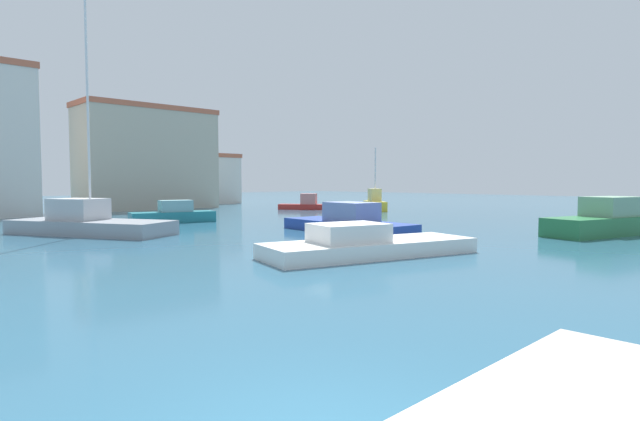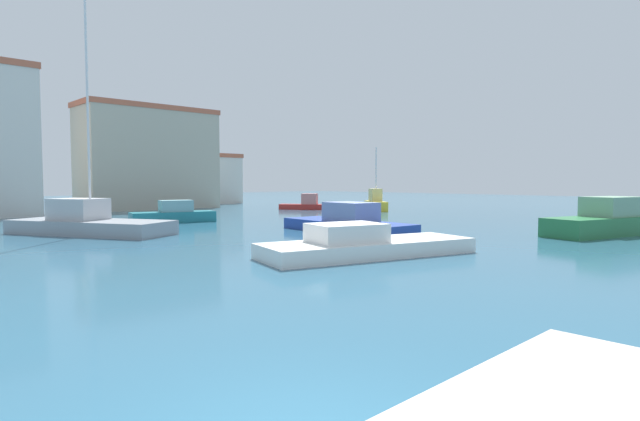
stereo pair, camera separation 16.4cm
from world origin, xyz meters
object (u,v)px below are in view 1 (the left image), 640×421
motorboat_blue_distant_north (348,222)px  sailboat_yellow_outer_mooring (375,203)px  motorboat_red_inner_mooring (305,204)px  motorboat_white_mid_harbor (366,245)px  motorboat_teal_far_left (174,214)px  sailboat_grey_far_right (88,222)px  motorboat_green_near_pier (610,221)px

motorboat_blue_distant_north → sailboat_yellow_outer_mooring: bearing=35.8°
motorboat_red_inner_mooring → motorboat_white_mid_harbor: bearing=-127.9°
motorboat_red_inner_mooring → motorboat_teal_far_left: (-16.94, -5.46, 0.01)m
motorboat_white_mid_harbor → sailboat_grey_far_right: sailboat_grey_far_right is taller
sailboat_yellow_outer_mooring → sailboat_grey_far_right: (-27.23, -3.12, -0.12)m
sailboat_grey_far_right → motorboat_red_inner_mooring: bearing=21.2°
sailboat_yellow_outer_mooring → motorboat_green_near_pier: (-7.56, -22.31, -0.04)m
motorboat_teal_far_left → motorboat_blue_distant_north: bearing=-72.9°
sailboat_yellow_outer_mooring → motorboat_teal_far_left: size_ratio=1.04×
sailboat_yellow_outer_mooring → motorboat_teal_far_left: (-20.35, 0.66, -0.21)m
sailboat_yellow_outer_mooring → motorboat_white_mid_harbor: size_ratio=0.68×
sailboat_yellow_outer_mooring → motorboat_red_inner_mooring: bearing=119.1°
motorboat_green_near_pier → motorboat_teal_far_left: motorboat_green_near_pier is taller
motorboat_red_inner_mooring → sailboat_grey_far_right: size_ratio=0.33×
motorboat_green_near_pier → sailboat_grey_far_right: bearing=135.7°
motorboat_green_near_pier → motorboat_blue_distant_north: bearing=130.6°
motorboat_red_inner_mooring → sailboat_grey_far_right: (-23.83, -9.24, 0.10)m
motorboat_white_mid_harbor → motorboat_blue_distant_north: 8.89m
motorboat_blue_distant_north → sailboat_grey_far_right: 13.88m
motorboat_white_mid_harbor → motorboat_blue_distant_north: size_ratio=1.03×
motorboat_white_mid_harbor → motorboat_blue_distant_north: motorboat_blue_distant_north is taller
sailboat_grey_far_right → motorboat_green_near_pier: bearing=-44.3°
motorboat_white_mid_harbor → motorboat_red_inner_mooring: (19.13, 24.53, 0.12)m
sailboat_yellow_outer_mooring → motorboat_green_near_pier: 23.56m
motorboat_red_inner_mooring → motorboat_blue_distant_north: 22.26m
sailboat_yellow_outer_mooring → motorboat_teal_far_left: sailboat_yellow_outer_mooring is taller
sailboat_yellow_outer_mooring → motorboat_red_inner_mooring: (-3.41, 6.12, -0.23)m
motorboat_blue_distant_north → motorboat_green_near_pier: bearing=-49.4°
motorboat_red_inner_mooring → sailboat_grey_far_right: sailboat_grey_far_right is taller
motorboat_blue_distant_north → motorboat_teal_far_left: 13.14m
motorboat_green_near_pier → motorboat_teal_far_left: 26.29m
sailboat_yellow_outer_mooring → motorboat_green_near_pier: sailboat_yellow_outer_mooring is taller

